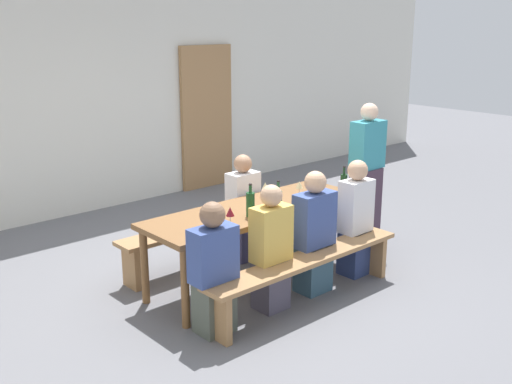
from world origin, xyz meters
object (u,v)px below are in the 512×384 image
(wine_glass_1, at_px, (265,187))
(wine_bottle_0, at_px, (344,185))
(wine_glass_2, at_px, (299,185))
(bench_near, at_px, (306,266))
(wine_bottle_1, at_px, (278,202))
(seated_guest_near_3, at_px, (355,220))
(seated_guest_far_0, at_px, (243,210))
(seated_guest_near_2, at_px, (314,236))
(wooden_door, at_px, (207,118))
(wine_bottle_2, at_px, (250,204))
(seated_guest_near_1, at_px, (271,251))
(standing_host, at_px, (366,180))
(bench_far, at_px, (213,229))
(seated_guest_near_0, at_px, (214,272))
(wine_glass_0, at_px, (230,212))
(tasting_table, at_px, (256,215))

(wine_glass_1, bearing_deg, wine_bottle_0, -37.98)
(wine_bottle_0, relative_size, wine_glass_2, 2.19)
(bench_near, bearing_deg, wine_glass_1, 71.66)
(wine_bottle_1, relative_size, seated_guest_near_3, 0.28)
(wine_glass_1, relative_size, seated_guest_far_0, 0.14)
(seated_guest_far_0, bearing_deg, bench_near, -13.45)
(seated_guest_near_2, distance_m, seated_guest_near_3, 0.59)
(wooden_door, bearing_deg, wine_bottle_2, -121.67)
(seated_guest_near_1, bearing_deg, seated_guest_near_2, -90.00)
(wooden_door, height_order, bench_near, wooden_door)
(wine_bottle_2, distance_m, wine_glass_2, 0.85)
(wine_glass_2, relative_size, standing_host, 0.09)
(wine_glass_2, height_order, seated_guest_near_3, seated_guest_near_3)
(bench_near, distance_m, seated_guest_near_1, 0.37)
(bench_far, xyz_separation_m, seated_guest_far_0, (0.28, -0.15, 0.18))
(wine_bottle_2, bearing_deg, seated_guest_far_0, 53.82)
(wine_bottle_1, bearing_deg, seated_guest_near_0, -166.88)
(wooden_door, xyz_separation_m, standing_host, (-0.29, -3.21, -0.27))
(bench_near, distance_m, wine_bottle_0, 1.09)
(standing_host, bearing_deg, seated_guest_far_0, -27.00)
(wine_bottle_0, relative_size, seated_guest_near_1, 0.28)
(bench_near, height_order, wine_glass_0, wine_glass_0)
(seated_guest_near_1, bearing_deg, wooden_door, -29.99)
(wine_bottle_1, relative_size, seated_guest_near_0, 0.29)
(tasting_table, distance_m, seated_guest_near_3, 0.99)
(wooden_door, height_order, tasting_table, wooden_door)
(wine_glass_2, relative_size, seated_guest_far_0, 0.13)
(wine_bottle_0, bearing_deg, seated_guest_far_0, 126.74)
(wine_bottle_0, relative_size, standing_host, 0.19)
(wine_glass_2, relative_size, seated_guest_near_2, 0.12)
(wooden_door, bearing_deg, seated_guest_far_0, -120.38)
(seated_guest_near_3, height_order, seated_guest_far_0, seated_guest_near_3)
(wine_glass_0, bearing_deg, standing_host, 3.91)
(tasting_table, relative_size, standing_host, 1.40)
(tasting_table, height_order, seated_guest_near_0, seated_guest_near_0)
(wine_bottle_0, height_order, seated_guest_near_2, seated_guest_near_2)
(wine_bottle_2, height_order, wine_glass_1, wine_bottle_2)
(bench_far, bearing_deg, wine_bottle_2, -104.71)
(wine_bottle_0, xyz_separation_m, seated_guest_near_2, (-0.65, -0.21, -0.32))
(wooden_door, bearing_deg, seated_guest_near_1, -119.99)
(bench_near, bearing_deg, wine_glass_2, 48.71)
(seated_guest_near_0, xyz_separation_m, seated_guest_near_2, (1.17, 0.00, 0.02))
(wine_bottle_2, bearing_deg, wine_bottle_1, -32.29)
(wooden_door, height_order, seated_guest_far_0, wooden_door)
(wine_bottle_0, distance_m, standing_host, 0.65)
(wine_glass_1, xyz_separation_m, seated_guest_near_1, (-0.57, -0.69, -0.33))
(bench_far, bearing_deg, tasting_table, -90.00)
(tasting_table, height_order, bench_near, tasting_table)
(wine_bottle_1, bearing_deg, tasting_table, 88.71)
(wine_bottle_2, bearing_deg, seated_guest_near_1, -101.45)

